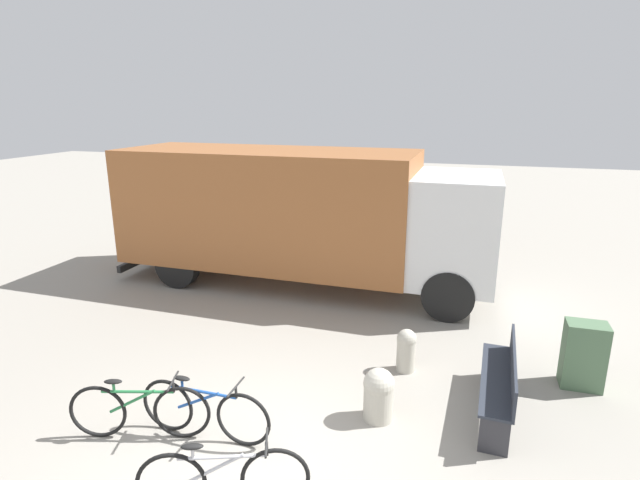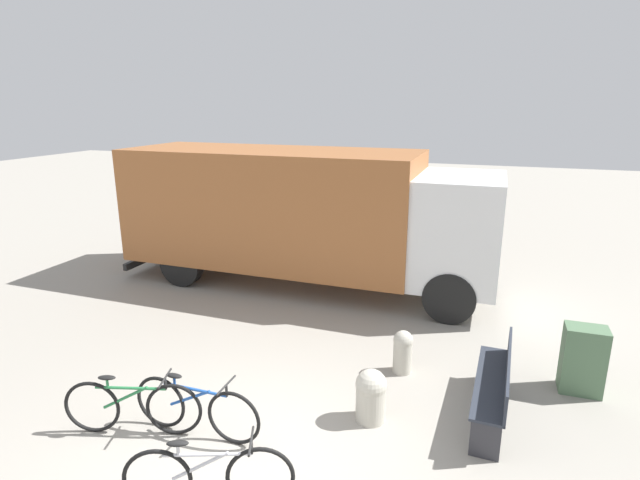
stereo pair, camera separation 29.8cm
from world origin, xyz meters
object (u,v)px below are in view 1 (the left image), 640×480
at_px(park_bench, 503,378).
at_px(bicycle_near, 139,410).
at_px(bicycle_far, 223,479).
at_px(bollard_near_bench, 379,393).
at_px(bicycle_middle, 204,411).
at_px(utility_box, 584,355).
at_px(delivery_truck, 298,211).
at_px(bollard_far_bench, 406,349).

relative_size(park_bench, bicycle_near, 1.15).
bearing_deg(bicycle_far, bollard_near_bench, 37.72).
xyz_separation_m(bicycle_middle, utility_box, (4.60, 2.61, 0.12)).
height_order(bicycle_near, bollard_near_bench, bicycle_near).
height_order(delivery_truck, utility_box, delivery_truck).
bearing_deg(bicycle_near, utility_box, 11.62).
bearing_deg(bollard_far_bench, bicycle_middle, -132.63).
xyz_separation_m(delivery_truck, bicycle_near, (-0.05, -5.69, -1.30)).
bearing_deg(delivery_truck, bollard_far_bench, -47.40).
distance_m(bollard_near_bench, bollard_far_bench, 1.33).
bearing_deg(utility_box, bicycle_near, -152.10).
xyz_separation_m(bicycle_near, bicycle_far, (1.51, -0.73, 0.00)).
bearing_deg(bicycle_far, bicycle_middle, 107.50).
xyz_separation_m(park_bench, bicycle_near, (-4.22, -1.83, -0.13)).
bearing_deg(park_bench, bollard_far_bench, 64.74).
distance_m(delivery_truck, bicycle_near, 5.83).
bearing_deg(bicycle_middle, bicycle_near, -163.47).
distance_m(bicycle_far, utility_box, 5.25).
bearing_deg(bicycle_middle, utility_box, 29.33).
bearing_deg(bollard_far_bench, utility_box, 6.84).
height_order(delivery_truck, bicycle_near, delivery_truck).
relative_size(park_bench, bollard_near_bench, 2.71).
distance_m(bicycle_middle, utility_box, 5.29).
relative_size(delivery_truck, bicycle_far, 5.04).
relative_size(bollard_near_bench, utility_box, 0.72).
xyz_separation_m(bollard_near_bench, bollard_far_bench, (0.18, 1.32, -0.01)).
height_order(delivery_truck, bicycle_far, delivery_truck).
xyz_separation_m(bicycle_near, bicycle_middle, (0.75, 0.23, 0.00)).
height_order(delivery_truck, bollard_near_bench, delivery_truck).
height_order(bicycle_near, bicycle_middle, same).
bearing_deg(bollard_far_bench, bollard_near_bench, -97.74).
bearing_deg(bicycle_middle, bollard_near_bench, 26.80).
height_order(bicycle_far, utility_box, utility_box).
xyz_separation_m(park_bench, bollard_near_bench, (-1.52, -0.61, -0.13)).
distance_m(bollard_far_bench, utility_box, 2.50).
bearing_deg(utility_box, bicycle_far, -137.19).
bearing_deg(bicycle_middle, bollard_far_bench, 47.15).
relative_size(bicycle_far, bollard_far_bench, 2.42).
bearing_deg(park_bench, bollard_near_bench, 114.47).
xyz_separation_m(delivery_truck, bicycle_far, (1.46, -6.42, -1.30)).
xyz_separation_m(park_bench, bollard_far_bench, (-1.34, 0.71, -0.14)).
height_order(bicycle_near, utility_box, utility_box).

